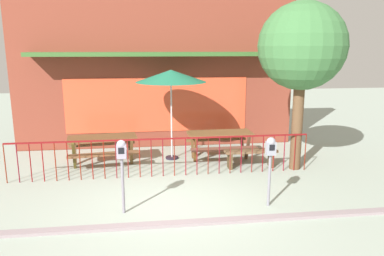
% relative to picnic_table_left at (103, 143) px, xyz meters
% --- Properties ---
extents(ground, '(40.00, 40.00, 0.00)m').
position_rel_picnic_table_left_xyz_m(ground, '(1.56, -2.93, -0.61)').
color(ground, '#99A799').
extents(pub_storefront, '(8.71, 1.29, 5.53)m').
position_rel_picnic_table_left_xyz_m(pub_storefront, '(1.56, 1.89, 2.14)').
color(pub_storefront, '#482412').
rests_on(pub_storefront, ground).
extents(patio_fence_front, '(7.34, 0.04, 0.97)m').
position_rel_picnic_table_left_xyz_m(patio_fence_front, '(1.56, -1.16, 0.05)').
color(patio_fence_front, maroon).
rests_on(patio_fence_front, ground).
extents(picnic_table_left, '(1.96, 1.59, 0.79)m').
position_rel_picnic_table_left_xyz_m(picnic_table_left, '(0.00, 0.00, 0.00)').
color(picnic_table_left, brown).
rests_on(picnic_table_left, ground).
extents(picnic_table_right, '(1.83, 1.40, 0.79)m').
position_rel_picnic_table_left_xyz_m(picnic_table_right, '(3.23, 0.11, 0.00)').
color(picnic_table_right, brown).
rests_on(picnic_table_right, ground).
extents(patio_umbrella, '(1.94, 1.94, 2.52)m').
position_rel_picnic_table_left_xyz_m(patio_umbrella, '(1.89, 0.29, 1.72)').
color(patio_umbrella, black).
rests_on(patio_umbrella, ground).
extents(patio_bench, '(1.40, 0.33, 0.48)m').
position_rel_picnic_table_left_xyz_m(patio_bench, '(3.89, -0.78, -0.26)').
color(patio_bench, brown).
rests_on(patio_bench, ground).
extents(parking_meter_near, '(0.18, 0.17, 1.44)m').
position_rel_picnic_table_left_xyz_m(parking_meter_near, '(0.69, -3.13, 0.51)').
color(parking_meter_near, gray).
rests_on(parking_meter_near, ground).
extents(parking_meter_far, '(0.18, 0.17, 1.41)m').
position_rel_picnic_table_left_xyz_m(parking_meter_far, '(3.56, -3.17, 0.48)').
color(parking_meter_far, slate).
rests_on(parking_meter_far, ground).
extents(street_tree, '(2.16, 2.16, 4.22)m').
position_rel_picnic_table_left_xyz_m(street_tree, '(5.01, -1.01, 2.50)').
color(street_tree, brown).
rests_on(street_tree, ground).
extents(curb_edge, '(12.20, 0.20, 0.11)m').
position_rel_picnic_table_left_xyz_m(curb_edge, '(1.56, -3.76, -0.61)').
color(curb_edge, gray).
rests_on(curb_edge, ground).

